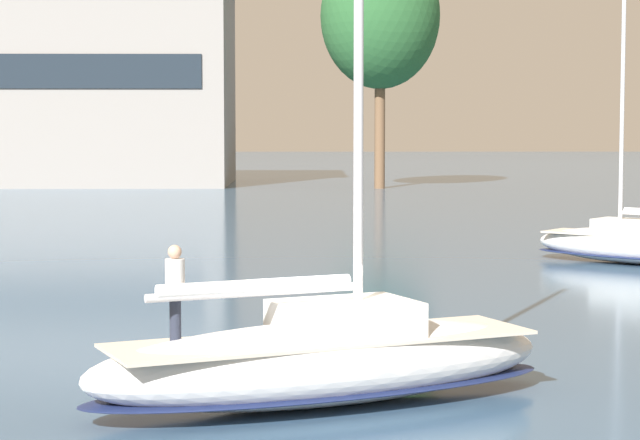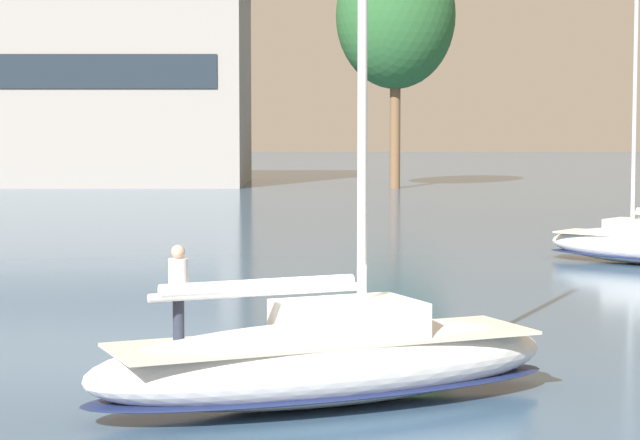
{
  "view_description": "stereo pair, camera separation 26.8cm",
  "coord_description": "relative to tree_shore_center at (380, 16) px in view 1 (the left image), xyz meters",
  "views": [
    {
      "loc": [
        -0.38,
        -22.08,
        5.04
      ],
      "look_at": [
        0.0,
        3.0,
        3.1
      ],
      "focal_mm": 70.0,
      "sensor_mm": 36.0,
      "label": 1
    },
    {
      "loc": [
        -0.11,
        -22.08,
        5.04
      ],
      "look_at": [
        0.0,
        3.0,
        3.1
      ],
      "focal_mm": 70.0,
      "sensor_mm": 36.0,
      "label": 2
    }
  ],
  "objects": [
    {
      "name": "sailboat_moored_mid_channel",
      "position": [
        5.94,
        -52.06,
        -12.53
      ],
      "size": [
        7.31,
        6.53,
        10.57
      ],
      "color": "silver",
      "rests_on": "ground"
    },
    {
      "name": "waterfront_building",
      "position": [
        -28.9,
        7.98,
        -4.65
      ],
      "size": [
        34.96,
        17.97,
        17.12
      ],
      "color": "gray",
      "rests_on": "ground"
    },
    {
      "name": "tree_shore_center",
      "position": [
        0.0,
        0.0,
        0.0
      ],
      "size": [
        9.19,
        9.19,
        18.92
      ],
      "color": "brown",
      "rests_on": "ground"
    },
    {
      "name": "sailboat_main",
      "position": [
        -5.68,
        -74.44,
        -12.41
      ],
      "size": [
        9.19,
        5.87,
        12.28
      ],
      "color": "silver",
      "rests_on": "ground"
    },
    {
      "name": "ground_plane",
      "position": [
        -5.7,
        -74.44,
        -13.24
      ],
      "size": [
        400.0,
        400.0,
        0.0
      ],
      "primitive_type": "plane",
      "color": "#385675"
    }
  ]
}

